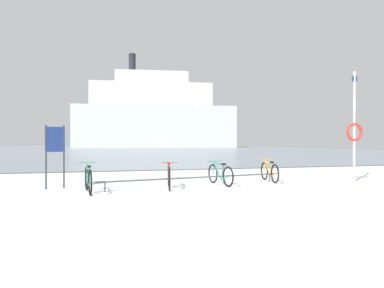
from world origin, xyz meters
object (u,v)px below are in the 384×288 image
Objects in this scene: bicycle_0 at (88,179)px; ferry_ship at (155,116)px; info_sign at (55,146)px; bicycle_2 at (220,174)px; bicycle_3 at (269,172)px; rescue_post at (354,128)px; bicycle_1 at (169,176)px.

bicycle_0 is 0.04× the size of ferry_ship.
info_sign is (-1.02, 1.02, 0.92)m from bicycle_0.
ferry_ship is at bearing 81.19° from bicycle_0.
bicycle_0 is 4.12m from bicycle_2.
bicycle_0 reaches higher than bicycle_3.
info_sign is 67.30m from ferry_ship.
bicycle_2 is 0.43× the size of rescue_post.
bicycle_2 is at bearing -4.08° from info_sign.
rescue_post is at bearing 0.69° from bicycle_1.
bicycle_3 is 66.48m from ferry_ship.
bicycle_1 is 3.53m from info_sign.
bicycle_3 is 0.04× the size of ferry_ship.
rescue_post reaches higher than info_sign.
bicycle_1 is 1.79m from bicycle_2.
bicycle_1 is 67.61m from ferry_ship.
bicycle_2 is 1.03× the size of bicycle_3.
info_sign is at bearing 175.92° from bicycle_2.
bicycle_2 is 0.88× the size of info_sign.
info_sign is 10.04m from rescue_post.
ferry_ship is at bearing 80.20° from info_sign.
bicycle_2 is at bearing -95.44° from ferry_ship.
bicycle_2 is 67.07m from ferry_ship.
info_sign reaches higher than bicycle_1.
bicycle_1 is at bearing -12.17° from info_sign.
bicycle_2 is (4.06, 0.66, -0.02)m from bicycle_0.
bicycle_3 is (1.99, 0.44, 0.00)m from bicycle_2.
bicycle_1 is at bearing -179.31° from rescue_post.
bicycle_3 is at bearing 12.05° from bicycle_1.
bicycle_0 is at bearing -44.98° from info_sign.
bicycle_3 is (6.06, 1.10, -0.02)m from bicycle_0.
rescue_post reaches higher than bicycle_0.
info_sign is at bearing 167.83° from bicycle_1.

